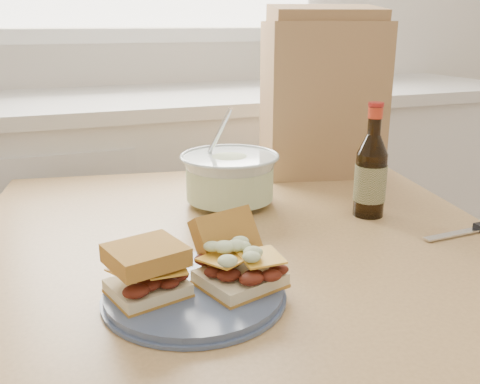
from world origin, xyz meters
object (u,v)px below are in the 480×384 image
object	(u,v)px
plate	(194,293)
beer_bottle	(371,174)
dining_table	(240,299)
coleslaw_bowl	(230,180)
paper_bag	(322,99)

from	to	relation	value
plate	beer_bottle	size ratio (longest dim) A/B	1.11
dining_table	plate	distance (m)	0.25
dining_table	coleslaw_bowl	distance (m)	0.26
dining_table	plate	xyz separation A→B (m)	(-0.13, -0.17, 0.13)
dining_table	paper_bag	bearing A→B (deg)	55.38
coleslaw_bowl	beer_bottle	bearing A→B (deg)	-34.51
dining_table	coleslaw_bowl	xyz separation A→B (m)	(0.05, 0.19, 0.17)
dining_table	coleslaw_bowl	bearing A→B (deg)	85.50
coleslaw_bowl	beer_bottle	xyz separation A→B (m)	(0.24, -0.16, 0.03)
plate	beer_bottle	world-z (taller)	beer_bottle
dining_table	beer_bottle	xyz separation A→B (m)	(0.29, 0.03, 0.20)
dining_table	plate	bearing A→B (deg)	-117.70
plate	dining_table	bearing A→B (deg)	52.34
coleslaw_bowl	paper_bag	xyz separation A→B (m)	(0.30, 0.17, 0.13)
plate	coleslaw_bowl	distance (m)	0.41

